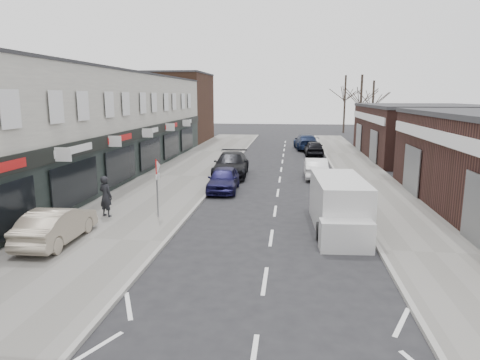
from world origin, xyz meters
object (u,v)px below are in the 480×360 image
(pedestrian, at_px, (106,196))
(parked_car_right_b, at_px, (314,148))
(parked_car_right_a, at_px, (316,168))
(warning_sign, at_px, (157,171))
(parked_car_left_b, at_px, (231,165))
(white_van, at_px, (339,206))
(sedan_on_pavement, at_px, (57,225))
(parked_car_right_c, at_px, (306,142))
(parked_car_left_a, at_px, (223,179))

(pedestrian, height_order, parked_car_right_b, pedestrian)
(parked_car_right_a, relative_size, parked_car_right_b, 0.99)
(warning_sign, distance_m, parked_car_left_b, 11.12)
(pedestrian, relative_size, parked_car_left_b, 0.33)
(white_van, height_order, parked_car_right_b, white_van)
(warning_sign, relative_size, parked_car_left_b, 0.48)
(white_van, xyz_separation_m, sedan_on_pavement, (-10.57, -3.19, -0.23))
(sedan_on_pavement, relative_size, parked_car_right_c, 0.75)
(parked_car_right_b, bearing_deg, parked_car_left_a, 68.31)
(warning_sign, bearing_deg, parked_car_left_a, 71.91)
(white_van, bearing_deg, parked_car_left_a, 128.25)
(parked_car_left_b, bearing_deg, pedestrian, -112.72)
(parked_car_right_b, relative_size, parked_car_right_c, 0.78)
(parked_car_left_a, xyz_separation_m, parked_car_left_b, (-0.22, 4.82, 0.10))
(pedestrian, relative_size, parked_car_right_c, 0.35)
(sedan_on_pavement, relative_size, parked_car_right_a, 0.98)
(pedestrian, relative_size, parked_car_left_a, 0.45)
(parked_car_right_a, bearing_deg, parked_car_right_b, -92.28)
(parked_car_left_a, xyz_separation_m, parked_car_right_a, (5.56, 4.85, -0.02))
(white_van, xyz_separation_m, pedestrian, (-10.24, 0.37, 0.04))
(parked_car_right_a, bearing_deg, white_van, 91.61)
(parked_car_right_c, bearing_deg, sedan_on_pavement, 66.19)
(sedan_on_pavement, height_order, parked_car_left_b, parked_car_left_b)
(sedan_on_pavement, xyz_separation_m, parked_car_right_c, (10.08, 30.51, -0.01))
(white_van, bearing_deg, parked_car_left_b, 114.83)
(parked_car_left_a, relative_size, parked_car_right_c, 0.77)
(parked_car_left_b, xyz_separation_m, parked_car_right_b, (6.22, 11.14, -0.10))
(sedan_on_pavement, relative_size, parked_car_right_b, 0.97)
(white_van, height_order, parked_car_left_a, white_van)
(warning_sign, distance_m, parked_car_right_a, 13.36)
(pedestrian, distance_m, parked_car_right_c, 28.66)
(parked_car_left_a, bearing_deg, parked_car_right_b, 67.07)
(sedan_on_pavement, distance_m, pedestrian, 3.58)
(pedestrian, xyz_separation_m, parked_car_right_c, (9.74, 26.95, -0.27))
(parked_car_right_b, bearing_deg, sedan_on_pavement, 66.45)
(parked_car_left_b, xyz_separation_m, parked_car_right_a, (5.79, 0.03, -0.13))
(parked_car_right_a, bearing_deg, sedan_on_pavement, 55.13)
(warning_sign, relative_size, parked_car_right_b, 0.65)
(parked_car_left_a, height_order, parked_car_right_a, parked_car_left_a)
(white_van, distance_m, sedan_on_pavement, 11.05)
(parked_car_left_b, bearing_deg, parked_car_right_a, -2.09)
(parked_car_right_a, distance_m, parked_car_right_c, 15.78)
(warning_sign, xyz_separation_m, parked_car_right_a, (7.55, 10.93, -1.52))
(warning_sign, bearing_deg, parked_car_right_c, 74.54)
(pedestrian, height_order, parked_car_right_a, pedestrian)
(sedan_on_pavement, bearing_deg, warning_sign, -126.91)
(sedan_on_pavement, distance_m, parked_car_left_b, 15.35)
(white_van, relative_size, pedestrian, 3.01)
(parked_car_right_c, bearing_deg, parked_car_left_a, 69.79)
(pedestrian, relative_size, parked_car_right_a, 0.45)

